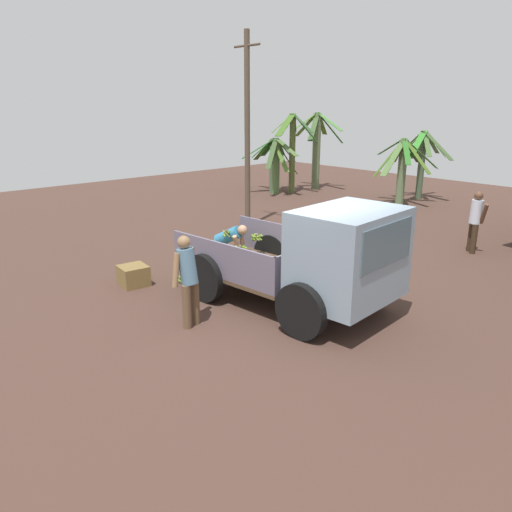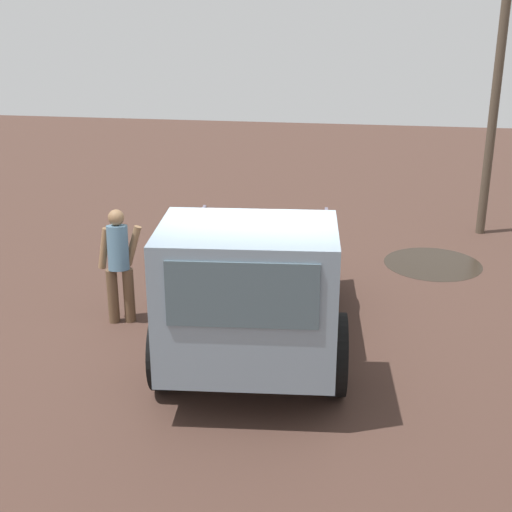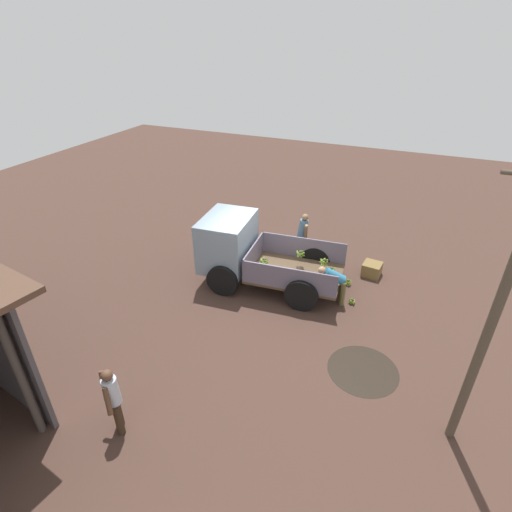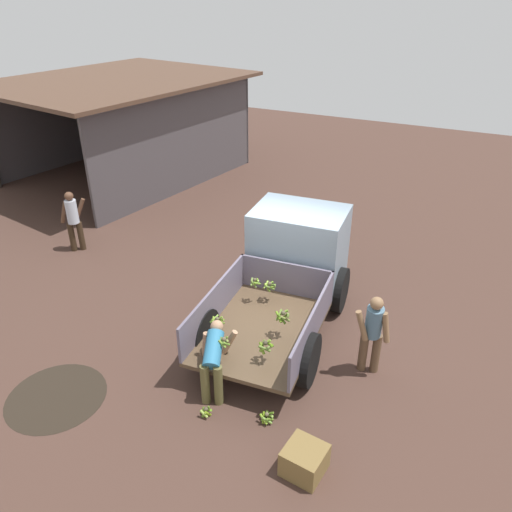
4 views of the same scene
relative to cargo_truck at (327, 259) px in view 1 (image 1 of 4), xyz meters
name	(u,v)px [view 1 (image 1 of 4)]	position (x,y,z in m)	size (l,w,h in m)	color
ground	(303,308)	(-0.55, -0.02, -1.12)	(36.00, 36.00, 0.00)	#463027
mud_patch_0	(264,244)	(-4.41, 2.55, -1.12)	(1.70, 1.70, 0.01)	black
cargo_truck	(327,259)	(0.00, 0.00, 0.00)	(4.52, 2.56, 2.11)	brown
utility_pole	(247,130)	(-6.34, 3.62, 1.90)	(1.12, 0.17, 5.89)	brown
banana_palm_0	(276,164)	(-10.08, 8.51, 0.15)	(2.41, 2.23, 2.40)	#4F6E3D
banana_palm_1	(422,161)	(-5.18, 12.07, 0.43)	(2.43, 2.46, 2.76)	#4A5F41
banana_palm_2	(273,164)	(-10.31, 8.58, 0.13)	(2.61, 1.91, 2.35)	#495F41
banana_palm_3	(402,169)	(-5.11, 10.52, 0.25)	(2.39, 2.35, 2.54)	#627951
banana_palm_4	(316,149)	(-9.70, 10.71, 0.68)	(2.85, 2.16, 3.43)	#5F6F4A
banana_palm_5	(292,150)	(-9.65, 9.07, 0.75)	(2.15, 2.52, 3.40)	#4C5D2C
person_foreground_visitor	(188,277)	(-1.38, -2.12, -0.20)	(0.48, 0.64, 1.66)	brown
person_worker_loading	(228,243)	(-3.07, 0.15, -0.37)	(0.90, 0.66, 1.23)	brown
person_bystander_near_shed	(476,219)	(-0.08, 6.13, -0.21)	(0.60, 0.55, 1.65)	#352618
banana_bunch_on_ground_0	(209,266)	(-3.62, 0.00, -1.02)	(0.20, 0.21, 0.19)	#4B4330
banana_bunch_on_ground_1	(183,278)	(-3.30, -0.96, -1.01)	(0.24, 0.24, 0.20)	brown
wooden_crate_0	(134,276)	(-3.90, -1.85, -0.90)	(0.57, 0.57, 0.44)	brown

